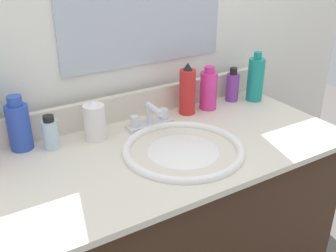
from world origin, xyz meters
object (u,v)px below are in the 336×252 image
(bottle_shampoo_blue, at_px, (19,125))
(bottle_mouthwash_teal, at_px, (256,79))
(bottle_lotion_white, at_px, (95,122))
(bottle_soap_pink, at_px, (209,90))
(bottle_spray_red, at_px, (187,91))
(bottle_gel_clear, at_px, (50,133))
(bottle_cream_purple, at_px, (232,86))
(faucet, at_px, (150,119))

(bottle_shampoo_blue, relative_size, bottle_mouthwash_teal, 0.89)
(bottle_shampoo_blue, bearing_deg, bottle_lotion_white, -14.81)
(bottle_soap_pink, height_order, bottle_spray_red, bottle_spray_red)
(bottle_gel_clear, distance_m, bottle_cream_purple, 0.70)
(bottle_soap_pink, relative_size, bottle_spray_red, 0.86)
(bottle_shampoo_blue, distance_m, bottle_soap_pink, 0.65)
(bottle_mouthwash_teal, bearing_deg, bottle_spray_red, 174.45)
(bottle_soap_pink, xyz_separation_m, bottle_gel_clear, (-0.57, -0.00, -0.02))
(bottle_gel_clear, relative_size, bottle_cream_purple, 0.81)
(bottle_spray_red, relative_size, bottle_lotion_white, 1.45)
(bottle_spray_red, bearing_deg, bottle_soap_pink, -2.66)
(bottle_shampoo_blue, relative_size, bottle_cream_purple, 1.29)
(bottle_mouthwash_teal, xyz_separation_m, bottle_gel_clear, (-0.77, 0.02, -0.04))
(faucet, distance_m, bottle_soap_pink, 0.26)
(bottle_cream_purple, xyz_separation_m, bottle_lotion_white, (-0.56, -0.03, 0.00))
(faucet, xyz_separation_m, bottle_mouthwash_teal, (0.45, 0.00, 0.06))
(faucet, distance_m, bottle_lotion_white, 0.19)
(bottle_mouthwash_teal, xyz_separation_m, bottle_spray_red, (-0.29, 0.03, 0.00))
(faucet, relative_size, bottle_gel_clear, 1.54)
(bottle_spray_red, bearing_deg, bottle_lotion_white, -177.38)
(faucet, bearing_deg, bottle_mouthwash_teal, 0.12)
(bottle_shampoo_blue, relative_size, bottle_gel_clear, 1.59)
(bottle_mouthwash_teal, relative_size, bottle_lotion_white, 1.46)
(bottle_shampoo_blue, xyz_separation_m, bottle_lotion_white, (0.21, -0.06, -0.02))
(bottle_soap_pink, xyz_separation_m, bottle_lotion_white, (-0.44, -0.01, -0.01))
(faucet, relative_size, bottle_shampoo_blue, 0.97)
(bottle_mouthwash_teal, height_order, bottle_gel_clear, bottle_mouthwash_teal)
(faucet, xyz_separation_m, bottle_cream_purple, (0.38, 0.04, 0.03))
(bottle_soap_pink, height_order, bottle_gel_clear, bottle_soap_pink)
(bottle_soap_pink, bearing_deg, faucet, -174.37)
(faucet, relative_size, bottle_cream_purple, 1.25)
(bottle_gel_clear, bearing_deg, bottle_soap_pink, 0.03)
(faucet, distance_m, bottle_shampoo_blue, 0.40)
(faucet, xyz_separation_m, bottle_shampoo_blue, (-0.40, 0.07, 0.05))
(bottle_gel_clear, bearing_deg, bottle_cream_purple, 1.28)
(bottle_cream_purple, bearing_deg, bottle_shampoo_blue, 177.92)
(bottle_mouthwash_teal, relative_size, bottle_cream_purple, 1.45)
(bottle_soap_pink, distance_m, bottle_mouthwash_teal, 0.20)
(bottle_lotion_white, bearing_deg, bottle_soap_pink, 1.55)
(bottle_mouthwash_teal, distance_m, bottle_spray_red, 0.29)
(bottle_shampoo_blue, bearing_deg, bottle_spray_red, -4.02)
(bottle_gel_clear, bearing_deg, bottle_spray_red, 0.52)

